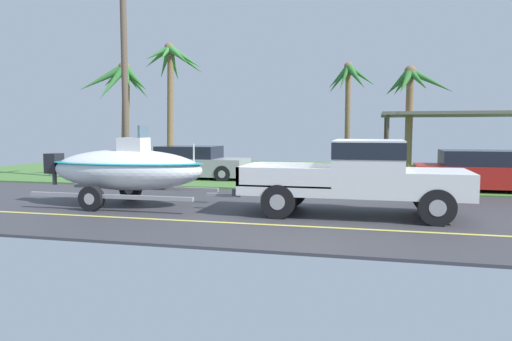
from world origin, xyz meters
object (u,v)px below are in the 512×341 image
(boat_on_trailer, at_px, (126,169))
(parked_sedan_far, at_px, (489,172))
(palm_tree_near_left, at_px, (349,87))
(palm_tree_near_right, at_px, (122,89))
(palm_tree_far_left, at_px, (411,92))
(utility_pole, at_px, (125,70))
(palm_tree_mid, at_px, (173,70))
(pickup_truck_towing, at_px, (367,174))
(carport_awning, at_px, (467,115))
(parked_sedan_near, at_px, (193,163))

(boat_on_trailer, relative_size, parked_sedan_far, 1.18)
(palm_tree_near_left, xyz_separation_m, palm_tree_near_right, (-9.01, -8.10, -0.60))
(palm_tree_far_left, bearing_deg, boat_on_trailer, -126.52)
(parked_sedan_far, bearing_deg, utility_pole, -178.05)
(boat_on_trailer, height_order, palm_tree_mid, palm_tree_mid)
(parked_sedan_far, bearing_deg, palm_tree_near_right, 174.43)
(pickup_truck_towing, relative_size, carport_awning, 0.70)
(boat_on_trailer, bearing_deg, palm_tree_near_right, 119.70)
(parked_sedan_far, relative_size, palm_tree_near_left, 0.84)
(parked_sedan_near, bearing_deg, palm_tree_far_left, 24.12)
(boat_on_trailer, relative_size, palm_tree_mid, 0.89)
(parked_sedan_near, height_order, carport_awning, carport_awning)
(pickup_truck_towing, relative_size, palm_tree_near_right, 1.12)
(palm_tree_far_left, bearing_deg, pickup_truck_towing, -98.70)
(pickup_truck_towing, height_order, palm_tree_far_left, palm_tree_far_left)
(pickup_truck_towing, height_order, utility_pole, utility_pole)
(pickup_truck_towing, xyz_separation_m, palm_tree_far_left, (1.66, 10.85, 2.73))
(pickup_truck_towing, bearing_deg, palm_tree_near_right, 146.48)
(parked_sedan_near, xyz_separation_m, utility_pole, (-1.97, -1.94, 3.65))
(palm_tree_near_left, bearing_deg, parked_sedan_near, -126.50)
(pickup_truck_towing, distance_m, palm_tree_near_left, 15.31)
(palm_tree_near_right, relative_size, palm_tree_far_left, 1.01)
(palm_tree_near_left, bearing_deg, palm_tree_mid, -154.34)
(parked_sedan_far, bearing_deg, carport_awning, 85.74)
(pickup_truck_towing, bearing_deg, palm_tree_far_left, 81.30)
(palm_tree_mid, bearing_deg, parked_sedan_near, -56.87)
(carport_awning, xyz_separation_m, palm_tree_far_left, (-2.74, -2.12, 1.01))
(parked_sedan_near, relative_size, utility_pole, 0.53)
(carport_awning, distance_m, palm_tree_near_left, 6.18)
(palm_tree_near_left, distance_m, utility_pole, 12.66)
(palm_tree_near_right, distance_m, palm_tree_far_left, 12.59)
(pickup_truck_towing, distance_m, boat_on_trailer, 6.38)
(parked_sedan_near, relative_size, carport_awning, 0.55)
(parked_sedan_far, height_order, palm_tree_far_left, palm_tree_far_left)
(parked_sedan_far, height_order, palm_tree_near_right, palm_tree_near_right)
(palm_tree_near_left, relative_size, palm_tree_mid, 0.89)
(palm_tree_near_left, distance_m, palm_tree_near_right, 12.13)
(palm_tree_near_left, height_order, palm_tree_mid, palm_tree_mid)
(parked_sedan_far, bearing_deg, pickup_truck_towing, -125.35)
(palm_tree_near_right, bearing_deg, palm_tree_far_left, 18.84)
(utility_pole, bearing_deg, parked_sedan_near, 44.45)
(boat_on_trailer, relative_size, carport_awning, 0.71)
(palm_tree_near_left, height_order, utility_pole, utility_pole)
(palm_tree_near_right, bearing_deg, carport_awning, 22.89)
(parked_sedan_near, relative_size, palm_tree_far_left, 0.89)
(boat_on_trailer, bearing_deg, parked_sedan_far, 27.92)
(pickup_truck_towing, height_order, carport_awning, carport_awning)
(pickup_truck_towing, distance_m, palm_tree_far_left, 11.31)
(palm_tree_mid, bearing_deg, carport_awning, 8.68)
(carport_awning, distance_m, palm_tree_mid, 14.44)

